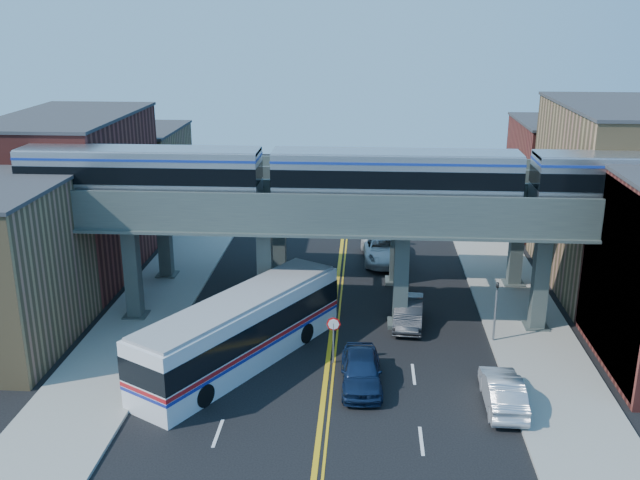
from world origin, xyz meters
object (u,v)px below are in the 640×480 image
at_px(car_parked_curb, 503,391).
at_px(car_lane_b, 408,312).
at_px(transit_bus, 241,331).
at_px(car_lane_d, 390,247).
at_px(stop_sign, 333,333).
at_px(car_lane_a, 361,370).
at_px(transit_train, 395,176).
at_px(car_lane_c, 383,249).
at_px(traffic_signal, 496,305).

bearing_deg(car_parked_curb, car_lane_b, -65.63).
distance_m(transit_bus, car_lane_d, 19.73).
bearing_deg(stop_sign, car_lane_b, 50.80).
bearing_deg(car_lane_a, transit_train, 74.74).
distance_m(car_lane_a, car_lane_c, 18.91).
bearing_deg(car_lane_c, car_lane_d, 57.21).
xyz_separation_m(traffic_signal, car_lane_c, (-6.02, 13.51, -1.43)).
xyz_separation_m(traffic_signal, car_lane_d, (-5.45, 14.59, -1.58)).
distance_m(transit_train, car_lane_c, 14.15).
height_order(car_lane_a, car_lane_d, car_lane_a).
distance_m(transit_bus, car_parked_curb, 13.57).
bearing_deg(car_lane_d, car_lane_c, -121.57).
bearing_deg(car_lane_c, transit_train, -93.31).
relative_size(traffic_signal, transit_bus, 0.31).
bearing_deg(car_parked_curb, transit_bus, -14.70).
distance_m(transit_train, car_lane_b, 8.37).
xyz_separation_m(transit_train, traffic_signal, (5.73, -2.00, -6.79)).
bearing_deg(traffic_signal, car_parked_curb, -95.84).
relative_size(car_lane_a, car_lane_d, 1.00).
bearing_deg(traffic_signal, transit_train, 160.77).
xyz_separation_m(stop_sign, traffic_signal, (8.90, 3.00, 0.54)).
bearing_deg(transit_bus, stop_sign, -56.05).
xyz_separation_m(transit_bus, car_lane_a, (6.35, -2.06, -0.98)).
bearing_deg(car_parked_curb, car_lane_a, -12.06).
height_order(traffic_signal, transit_bus, traffic_signal).
distance_m(stop_sign, car_lane_b, 6.75).
bearing_deg(car_lane_c, car_lane_b, -88.00).
height_order(transit_train, transit_bus, transit_train).
height_order(transit_train, car_lane_a, transit_train).
bearing_deg(car_lane_b, car_lane_d, 98.14).
xyz_separation_m(car_lane_a, car_lane_c, (1.38, 18.86, 0.02)).
bearing_deg(car_lane_b, transit_bus, -144.38).
height_order(transit_train, traffic_signal, transit_train).
height_order(transit_bus, car_lane_b, transit_bus).
distance_m(traffic_signal, transit_bus, 14.15).
height_order(car_lane_a, car_lane_c, car_lane_c).
bearing_deg(car_lane_a, car_parked_curb, -15.10).
relative_size(transit_train, stop_sign, 16.25).
bearing_deg(car_lane_a, car_lane_d, 81.94).
bearing_deg(transit_bus, car_lane_c, 5.92).
distance_m(traffic_signal, car_lane_c, 14.86).
relative_size(transit_bus, car_lane_a, 2.69).
height_order(stop_sign, traffic_signal, traffic_signal).
height_order(stop_sign, car_lane_a, stop_sign).
relative_size(traffic_signal, car_lane_b, 0.86).
bearing_deg(traffic_signal, car_lane_d, 110.47).
bearing_deg(car_parked_curb, traffic_signal, -95.27).
xyz_separation_m(stop_sign, car_lane_b, (4.22, 5.18, -0.97)).
xyz_separation_m(car_lane_c, car_parked_curb, (5.32, -20.36, -0.08)).
xyz_separation_m(car_lane_b, car_parked_curb, (3.98, -9.02, 0.01)).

